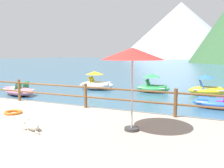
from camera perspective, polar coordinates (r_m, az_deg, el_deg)
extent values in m
plane|color=#38607A|center=(46.67, 16.12, 4.00)|extent=(200.00, 200.00, 0.00)
cylinder|color=brown|center=(11.19, -21.70, -1.40)|extent=(0.12, 0.12, 0.95)
cylinder|color=brown|center=(9.10, -6.46, -2.82)|extent=(0.12, 0.12, 0.95)
cylinder|color=brown|center=(7.98, 15.23, -4.48)|extent=(0.12, 0.12, 0.95)
cylinder|color=brown|center=(10.01, -14.93, -0.18)|extent=(23.80, 0.07, 0.07)
cylinder|color=brown|center=(10.06, -14.86, -2.32)|extent=(23.80, 0.07, 0.07)
cylinder|color=#B2B2B7|center=(6.28, 4.89, -2.51)|extent=(0.05, 0.05, 2.00)
cone|color=red|center=(6.19, 5.00, 7.38)|extent=(1.70, 1.70, 0.32)
cylinder|color=#333333|center=(6.52, 4.79, -10.86)|extent=(0.40, 0.40, 0.08)
ellipsoid|color=beige|center=(6.88, -18.91, -9.56)|extent=(0.69, 0.50, 0.24)
sphere|color=beige|center=(7.21, -20.13, -8.51)|extent=(0.20, 0.20, 0.20)
ellipsoid|color=beige|center=(7.31, -20.46, -8.46)|extent=(0.14, 0.12, 0.08)
cylinder|color=beige|center=(6.52, -17.72, -11.18)|extent=(0.22, 0.13, 0.04)
ellipsoid|color=beige|center=(7.10, -18.20, -9.67)|extent=(0.21, 0.15, 0.07)
ellipsoid|color=beige|center=(6.99, -20.64, -10.05)|extent=(0.21, 0.15, 0.07)
torus|color=orange|center=(8.94, -22.96, -6.36)|extent=(0.61, 0.61, 0.09)
ellipsoid|color=yellow|center=(15.24, 22.18, -1.53)|extent=(2.31, 1.50, 0.54)
cube|color=silver|center=(15.23, 22.20, -1.18)|extent=(1.81, 1.21, 0.06)
cube|color=blue|center=(14.97, 21.72, -1.02)|extent=(0.46, 0.46, 0.08)
cube|color=blue|center=(14.92, 21.08, -0.16)|extent=(0.27, 0.43, 0.43)
cube|color=blue|center=(15.42, 21.50, -0.78)|extent=(0.46, 0.46, 0.08)
cube|color=blue|center=(15.37, 20.87, 0.05)|extent=(0.27, 0.43, 0.43)
cube|color=yellow|center=(15.32, 24.39, -1.01)|extent=(0.60, 0.87, 0.12)
cone|color=blue|center=(15.13, 21.94, 1.72)|extent=(1.26, 1.26, 0.22)
ellipsoid|color=green|center=(15.52, 9.93, -1.06)|extent=(2.25, 1.45, 0.48)
cube|color=silver|center=(15.51, 9.94, -0.75)|extent=(1.76, 1.18, 0.06)
cube|color=#339956|center=(15.27, 9.18, -0.59)|extent=(0.43, 0.43, 0.08)
cube|color=#339956|center=(15.28, 8.53, 0.25)|extent=(0.23, 0.41, 0.43)
cube|color=#339956|center=(15.78, 9.53, -0.35)|extent=(0.43, 0.43, 0.08)
cube|color=#339956|center=(15.79, 8.90, 0.47)|extent=(0.23, 0.41, 0.43)
cube|color=green|center=(15.41, 12.12, -0.63)|extent=(0.54, 0.94, 0.12)
cone|color=#339956|center=(15.44, 9.61, 2.10)|extent=(1.32, 1.32, 0.22)
ellipsoid|color=white|center=(16.40, -3.82, -0.32)|extent=(2.63, 1.71, 0.59)
cube|color=silver|center=(16.38, -3.82, 0.04)|extent=(2.06, 1.39, 0.06)
cube|color=yellow|center=(16.18, -4.72, 0.19)|extent=(0.46, 0.46, 0.08)
cube|color=yellow|center=(16.21, -5.33, 0.98)|extent=(0.27, 0.43, 0.43)
cube|color=yellow|center=(16.68, -4.14, 0.41)|extent=(0.46, 0.46, 0.08)
cube|color=yellow|center=(16.71, -4.74, 1.17)|extent=(0.27, 0.43, 0.43)
cube|color=white|center=(16.18, -1.56, 0.17)|extent=(0.69, 1.00, 0.12)
cone|color=yellow|center=(16.34, -4.25, 2.73)|extent=(1.45, 1.45, 0.22)
ellipsoid|color=blue|center=(11.86, 24.17, -4.26)|extent=(2.18, 1.27, 0.44)
cube|color=silver|center=(11.84, 24.19, -3.89)|extent=(1.70, 1.04, 0.06)
cube|color=purple|center=(12.07, 25.00, -3.40)|extent=(0.41, 0.41, 0.08)
cube|color=purple|center=(11.59, 24.97, -3.81)|extent=(0.41, 0.41, 0.08)
cube|color=blue|center=(11.86, 21.36, -3.44)|extent=(0.50, 0.86, 0.12)
ellipsoid|color=pink|center=(15.15, -21.72, -1.60)|extent=(2.66, 1.78, 0.52)
cube|color=silver|center=(15.14, -21.74, -1.26)|extent=(2.09, 1.43, 0.06)
cube|color=#339956|center=(15.09, -20.60, -0.96)|extent=(0.48, 0.48, 0.08)
cube|color=#339956|center=(14.91, -20.27, -0.19)|extent=(0.30, 0.44, 0.43)
cube|color=#339956|center=(14.85, -22.20, -1.16)|extent=(0.48, 0.48, 0.08)
cube|color=#339956|center=(14.66, -21.89, -0.38)|extent=(0.30, 0.44, 0.43)
cube|color=pink|center=(15.70, -23.00, -0.80)|extent=(0.73, 0.96, 0.12)
cone|color=#A8B2C1|center=(149.04, 16.35, 12.41)|extent=(72.85, 72.85, 32.89)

